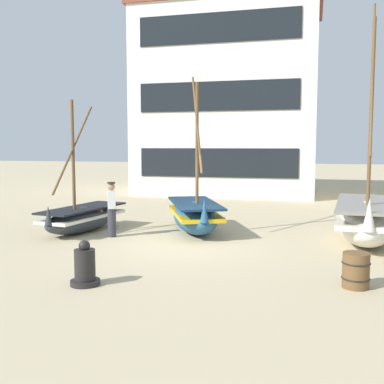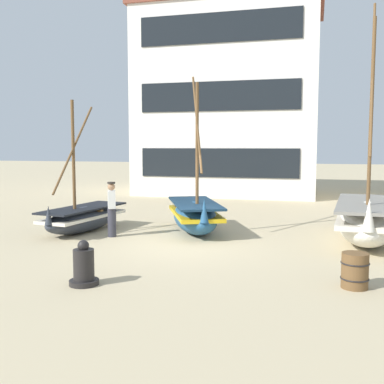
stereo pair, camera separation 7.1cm
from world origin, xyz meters
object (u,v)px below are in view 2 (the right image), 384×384
(capstan_winch, at_px, (84,267))
(harbor_building_main, at_px, (229,102))
(fishing_boat_far_right, at_px, (195,215))
(fishing_boat_centre_large, at_px, (367,220))
(wooden_barrel, at_px, (355,271))
(fishing_boat_near_left, at_px, (83,218))
(fisherman_by_hull, at_px, (112,210))

(capstan_winch, relative_size, harbor_building_main, 0.09)
(fishing_boat_far_right, relative_size, capstan_winch, 5.46)
(fishing_boat_centre_large, relative_size, fishing_boat_far_right, 1.35)
(fishing_boat_centre_large, relative_size, wooden_barrel, 9.63)
(wooden_barrel, relative_size, harbor_building_main, 0.07)
(fishing_boat_centre_large, xyz_separation_m, capstan_winch, (-5.91, -5.88, -0.30))
(fishing_boat_near_left, xyz_separation_m, fishing_boat_far_right, (3.52, 0.88, 0.09))
(fishing_boat_near_left, relative_size, harbor_building_main, 0.40)
(fisherman_by_hull, height_order, capstan_winch, fisherman_by_hull)
(fisherman_by_hull, relative_size, wooden_barrel, 2.41)
(fishing_boat_centre_large, distance_m, fisherman_by_hull, 7.55)
(fishing_boat_far_right, bearing_deg, fisherman_by_hull, -148.43)
(fishing_boat_near_left, distance_m, harbor_building_main, 14.40)
(fishing_boat_near_left, relative_size, fishing_boat_centre_large, 0.62)
(capstan_winch, bearing_deg, wooden_barrel, 12.66)
(fisherman_by_hull, xyz_separation_m, wooden_barrel, (6.79, -3.52, -0.48))
(fishing_boat_centre_large, bearing_deg, harbor_building_main, 116.74)
(fishing_boat_far_right, distance_m, fisherman_by_hull, 2.67)
(fishing_boat_far_right, height_order, harbor_building_main, harbor_building_main)
(fishing_boat_centre_large, distance_m, fishing_boat_far_right, 5.20)
(fishing_boat_near_left, distance_m, fisherman_by_hull, 1.40)
(fishing_boat_far_right, bearing_deg, wooden_barrel, -47.34)
(fishing_boat_centre_large, xyz_separation_m, wooden_barrel, (-0.67, -4.70, -0.31))
(capstan_winch, height_order, harbor_building_main, harbor_building_main)
(fishing_boat_centre_large, height_order, capstan_winch, fishing_boat_centre_large)
(fishing_boat_near_left, bearing_deg, harbor_building_main, 80.20)
(capstan_winch, distance_m, harbor_building_main, 19.23)
(fishing_boat_near_left, xyz_separation_m, capstan_winch, (2.80, -5.21, -0.11))
(fishing_boat_far_right, bearing_deg, fishing_boat_near_left, -165.98)
(capstan_winch, relative_size, wooden_barrel, 1.30)
(fisherman_by_hull, bearing_deg, fishing_boat_centre_large, 9.00)
(fisherman_by_hull, bearing_deg, wooden_barrel, -27.40)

